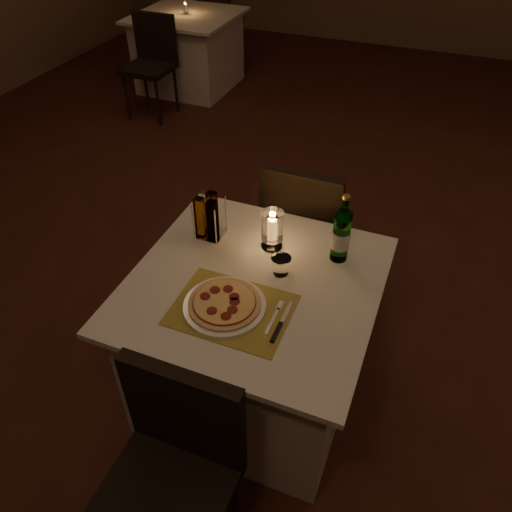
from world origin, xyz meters
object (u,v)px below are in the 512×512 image
at_px(water_bottle, 341,234).
at_px(neighbor_table_left, 189,51).
at_px(chair_near, 174,461).
at_px(plate, 225,306).
at_px(chair_far, 304,222).
at_px(tumbler, 281,266).
at_px(hurricane_candle, 272,227).
at_px(main_table, 254,340).
at_px(pizza, 224,303).

xyz_separation_m(water_bottle, neighbor_table_left, (-2.38, 3.12, -0.49)).
xyz_separation_m(chair_near, water_bottle, (0.28, 0.98, 0.32)).
bearing_deg(chair_near, plate, 95.35).
bearing_deg(chair_far, tumbler, -82.43).
bearing_deg(hurricane_candle, water_bottle, 6.25).
height_order(main_table, tumbler, tumbler).
relative_size(main_table, chair_near, 1.11).
height_order(chair_far, hurricane_candle, hurricane_candle).
relative_size(chair_far, hurricane_candle, 4.93).
height_order(main_table, chair_far, chair_far).
height_order(chair_near, pizza, chair_near).
xyz_separation_m(chair_near, hurricane_candle, (-0.01, 0.95, 0.30)).
relative_size(chair_near, hurricane_candle, 4.93).
relative_size(plate, tumbler, 3.86).
height_order(plate, water_bottle, water_bottle).
bearing_deg(main_table, pizza, -105.54).
height_order(main_table, chair_near, chair_near).
relative_size(main_table, pizza, 3.57).
bearing_deg(chair_near, chair_far, 90.00).
distance_m(main_table, tumbler, 0.42).
bearing_deg(tumbler, pizza, -116.56).
distance_m(main_table, hurricane_candle, 0.53).
distance_m(water_bottle, neighbor_table_left, 3.96).
distance_m(pizza, neighbor_table_left, 4.14).
relative_size(tumbler, neighbor_table_left, 0.08).
bearing_deg(chair_far, hurricane_candle, -91.43).
bearing_deg(tumbler, hurricane_candle, 122.26).
relative_size(hurricane_candle, neighbor_table_left, 0.18).
bearing_deg(neighbor_table_left, hurricane_candle, -56.42).
bearing_deg(tumbler, water_bottle, 42.91).
bearing_deg(main_table, hurricane_candle, 92.87).
bearing_deg(water_bottle, tumbler, -137.09).
bearing_deg(main_table, neighbor_table_left, 121.83).
xyz_separation_m(tumbler, hurricane_candle, (-0.10, 0.15, 0.07)).
height_order(plate, hurricane_candle, hurricane_candle).
height_order(main_table, hurricane_candle, hurricane_candle).
distance_m(plate, neighbor_table_left, 4.13).
height_order(plate, pizza, pizza).
bearing_deg(chair_far, pizza, -93.21).
distance_m(chair_near, plate, 0.57).
bearing_deg(neighbor_table_left, chair_far, -51.81).
distance_m(main_table, pizza, 0.44).
bearing_deg(chair_far, main_table, -90.00).
distance_m(tumbler, neighbor_table_left, 3.98).
distance_m(chair_far, tumbler, 0.67).
bearing_deg(chair_near, main_table, 90.00).
bearing_deg(water_bottle, hurricane_candle, -173.75).
bearing_deg(hurricane_candle, chair_far, 88.57).
xyz_separation_m(pizza, neighbor_table_left, (-2.05, 3.57, -0.39)).
xyz_separation_m(chair_far, hurricane_candle, (-0.01, -0.48, 0.30)).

